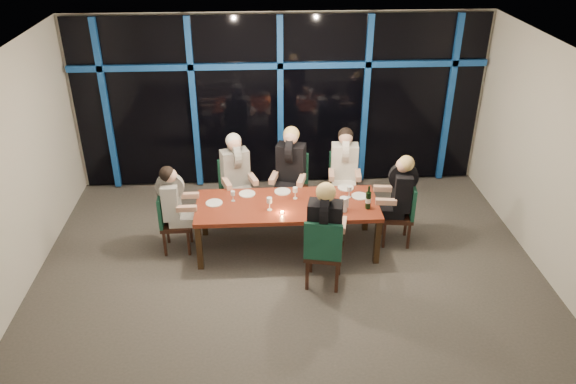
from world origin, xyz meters
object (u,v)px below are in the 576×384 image
wine_bottle (368,200)px  diner_far_right (345,160)px  diner_far_mid (290,161)px  chair_end_right (403,210)px  diner_end_left (173,197)px  water_pitcher (344,204)px  chair_far_mid (292,182)px  chair_end_left (170,219)px  chair_far_left (235,186)px  diner_end_right (400,187)px  dining_table (287,208)px  diner_far_left (236,166)px  chair_near_mid (324,249)px  diner_near_mid (325,219)px  chair_far_right (343,180)px

wine_bottle → diner_far_right: bearing=98.0°
diner_far_mid → chair_end_right: bearing=-11.8°
diner_end_left → water_pitcher: (2.38, -0.30, -0.03)m
chair_far_mid → chair_end_left: size_ratio=1.14×
chair_far_left → diner_end_right: 2.57m
chair_end_left → chair_end_right: 3.39m
chair_far_left → wine_bottle: (1.89, -1.12, 0.32)m
dining_table → water_pitcher: (0.77, -0.24, 0.17)m
chair_far_left → diner_end_right: bearing=-37.3°
wine_bottle → chair_end_right: bearing=24.1°
dining_table → diner_end_left: diner_end_left is taller
diner_far_mid → water_pitcher: diner_far_mid is taller
chair_far_left → wine_bottle: bearing=-48.5°
diner_end_left → water_pitcher: diner_end_left is taller
diner_far_left → diner_end_left: 1.17m
chair_end_left → wine_bottle: 2.84m
diner_end_right → diner_far_right: bearing=-136.5°
chair_end_right → chair_near_mid: size_ratio=0.92×
dining_table → chair_far_mid: bearing=82.9°
diner_near_mid → dining_table: bearing=-50.2°
chair_near_mid → diner_far_right: (0.54, 1.92, 0.37)m
wine_bottle → diner_far_left: bearing=150.9°
chair_end_left → diner_far_left: diner_far_left is taller
diner_near_mid → chair_far_left: bearing=-43.4°
chair_far_mid → chair_near_mid: (0.30, -1.92, 0.00)m
chair_end_left → diner_end_right: 3.34m
diner_far_left → water_pitcher: size_ratio=4.74×
chair_far_left → chair_near_mid: bearing=-75.3°
chair_far_left → chair_far_right: chair_far_left is taller
wine_bottle → diner_end_right: bearing=28.3°
chair_far_mid → diner_near_mid: (0.32, -1.83, 0.42)m
diner_far_mid → chair_far_left: bearing=-166.9°
dining_table → chair_far_mid: size_ratio=2.48×
chair_end_left → diner_far_right: size_ratio=0.95×
diner_end_left → chair_far_right: bearing=-69.0°
chair_far_left → diner_far_mid: size_ratio=0.98×
chair_far_right → diner_near_mid: size_ratio=0.98×
chair_far_left → diner_far_left: bearing=-90.0°
chair_far_mid → diner_far_mid: (-0.02, -0.09, 0.41)m
chair_far_mid → water_pitcher: chair_far_mid is taller
dining_table → diner_near_mid: size_ratio=2.54×
chair_end_left → water_pitcher: water_pitcher is taller
diner_far_right → water_pitcher: (-0.19, -1.22, -0.10)m
diner_far_right → diner_end_right: (0.67, -0.90, -0.03)m
diner_far_right → diner_end_left: (-2.56, -0.92, -0.07)m
chair_end_left → chair_near_mid: 2.33m
chair_near_mid → diner_end_right: (1.21, 1.02, 0.34)m
diner_far_left → water_pitcher: 1.87m
diner_far_mid → diner_near_mid: bearing=-63.6°
chair_near_mid → diner_end_left: diner_end_left is taller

